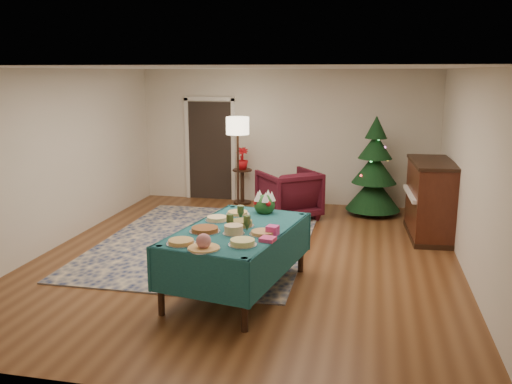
% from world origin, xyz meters
% --- Properties ---
extents(room_shell, '(7.00, 7.00, 7.00)m').
position_xyz_m(room_shell, '(0.00, 0.00, 1.35)').
color(room_shell, '#593319').
rests_on(room_shell, ground).
extents(doorway, '(1.08, 0.04, 2.16)m').
position_xyz_m(doorway, '(-1.60, 3.48, 1.10)').
color(doorway, black).
rests_on(doorway, ground).
extents(rug, '(3.23, 4.22, 0.02)m').
position_xyz_m(rug, '(-0.80, 0.54, 0.01)').
color(rug, '#15234F').
rests_on(rug, ground).
extents(buffet_table, '(1.57, 2.26, 0.81)m').
position_xyz_m(buffet_table, '(0.17, -1.24, 0.65)').
color(buffet_table, black).
rests_on(buffet_table, ground).
extents(platter_0, '(0.33, 0.33, 0.05)m').
position_xyz_m(platter_0, '(-0.28, -1.96, 0.83)').
color(platter_0, silver).
rests_on(platter_0, buffet_table).
extents(platter_1, '(0.35, 0.35, 0.17)m').
position_xyz_m(platter_1, '(0.01, -2.08, 0.88)').
color(platter_1, silver).
rests_on(platter_1, buffet_table).
extents(platter_2, '(0.31, 0.31, 0.07)m').
position_xyz_m(platter_2, '(0.38, -1.86, 0.84)').
color(platter_2, silver).
rests_on(platter_2, buffet_table).
extents(platter_3, '(0.37, 0.37, 0.06)m').
position_xyz_m(platter_3, '(-0.17, -1.46, 0.83)').
color(platter_3, silver).
rests_on(platter_3, buffet_table).
extents(platter_4, '(0.26, 0.26, 0.11)m').
position_xyz_m(platter_4, '(0.19, -1.48, 0.86)').
color(platter_4, silver).
rests_on(platter_4, buffet_table).
extents(platter_5, '(0.32, 0.32, 0.05)m').
position_xyz_m(platter_5, '(0.52, -1.43, 0.83)').
color(platter_5, silver).
rests_on(platter_5, buffet_table).
extents(platter_6, '(0.30, 0.30, 0.06)m').
position_xyz_m(platter_6, '(-0.16, -0.97, 0.83)').
color(platter_6, silver).
rests_on(platter_6, buffet_table).
extents(platter_7, '(0.29, 0.29, 0.08)m').
position_xyz_m(platter_7, '(0.20, -1.14, 0.84)').
color(platter_7, silver).
rests_on(platter_7, buffet_table).
extents(platter_8, '(0.31, 0.31, 0.05)m').
position_xyz_m(platter_8, '(0.02, -0.62, 0.83)').
color(platter_8, silver).
rests_on(platter_8, buffet_table).
extents(goblet_0, '(0.09, 0.09, 0.19)m').
position_xyz_m(goblet_0, '(0.12, -0.87, 0.91)').
color(goblet_0, '#2D471E').
rests_on(goblet_0, buffet_table).
extents(goblet_1, '(0.09, 0.09, 0.19)m').
position_xyz_m(goblet_1, '(0.31, -1.33, 0.91)').
color(goblet_1, '#2D471E').
rests_on(goblet_1, buffet_table).
extents(goblet_2, '(0.09, 0.09, 0.19)m').
position_xyz_m(goblet_2, '(0.10, -1.31, 0.91)').
color(goblet_2, '#2D471E').
rests_on(goblet_2, buffet_table).
extents(napkin_stack, '(0.19, 0.19, 0.04)m').
position_xyz_m(napkin_stack, '(0.62, -1.65, 0.83)').
color(napkin_stack, '#E03E7D').
rests_on(napkin_stack, buffet_table).
extents(gift_box, '(0.15, 0.15, 0.11)m').
position_xyz_m(gift_box, '(0.63, -1.41, 0.86)').
color(gift_box, '#DA3C93').
rests_on(gift_box, buffet_table).
extents(centerpiece, '(0.29, 0.29, 0.33)m').
position_xyz_m(centerpiece, '(0.35, -0.45, 0.95)').
color(centerpiece, '#1E4C1E').
rests_on(centerpiece, buffet_table).
extents(armchair, '(1.30, 1.29, 0.98)m').
position_xyz_m(armchair, '(0.26, 2.29, 0.49)').
color(armchair, '#3F0D18').
rests_on(armchair, ground).
extents(floor_lamp, '(0.44, 0.44, 1.81)m').
position_xyz_m(floor_lamp, '(-0.80, 2.68, 1.53)').
color(floor_lamp, '#A57F3F').
rests_on(floor_lamp, ground).
extents(side_table, '(0.40, 0.40, 0.71)m').
position_xyz_m(side_table, '(-0.84, 3.20, 0.34)').
color(side_table, black).
rests_on(side_table, ground).
extents(potted_plant, '(0.25, 0.45, 0.25)m').
position_xyz_m(potted_plant, '(-0.84, 3.20, 0.83)').
color(potted_plant, '#AC0C10').
rests_on(potted_plant, side_table).
extents(christmas_tree, '(1.14, 1.14, 1.86)m').
position_xyz_m(christmas_tree, '(1.77, 2.90, 0.84)').
color(christmas_tree, black).
rests_on(christmas_tree, ground).
extents(piano, '(0.77, 1.49, 1.26)m').
position_xyz_m(piano, '(2.67, 1.62, 0.61)').
color(piano, black).
rests_on(piano, ground).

